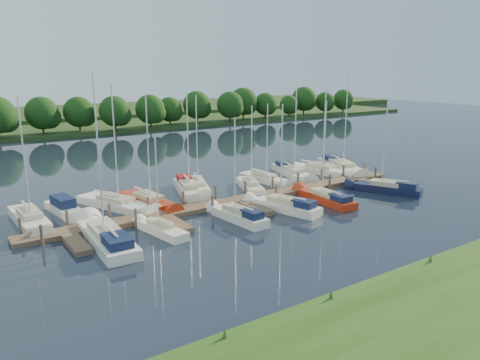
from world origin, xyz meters
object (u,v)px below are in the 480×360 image
sailboat_n_0 (30,221)px  sailboat_s_2 (238,217)px  sailboat_n_5 (198,187)px  dock (242,202)px  motorboat (64,209)px

sailboat_n_0 → sailboat_s_2: sailboat_n_0 is taller
sailboat_n_5 → sailboat_s_2: sailboat_n_5 is taller
dock → sailboat_s_2: (-2.98, -3.83, 0.14)m
dock → sailboat_n_0: size_ratio=3.65×
sailboat_n_0 → motorboat: bearing=-156.5°
sailboat_s_2 → sailboat_n_5: bearing=73.9°
sailboat_n_5 → sailboat_s_2: size_ratio=1.13×
dock → sailboat_s_2: sailboat_s_2 is taller
motorboat → sailboat_n_0: bearing=18.2°
motorboat → sailboat_n_5: (13.80, 0.65, -0.11)m
dock → motorboat: motorboat is taller
dock → sailboat_s_2: 4.86m
dock → sailboat_n_5: size_ratio=3.87×
sailboat_n_0 → sailboat_n_5: size_ratio=1.06×
dock → sailboat_n_5: (-0.93, 7.05, 0.07)m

